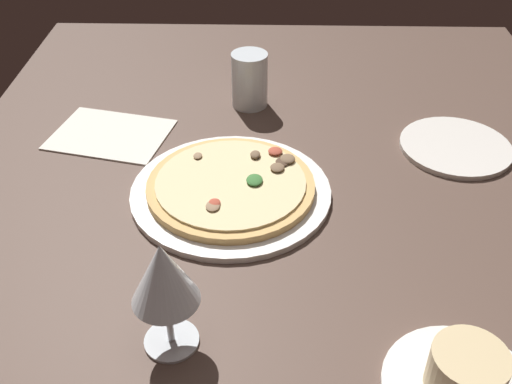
{
  "coord_description": "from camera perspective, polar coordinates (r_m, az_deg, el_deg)",
  "views": [
    {
      "loc": [
        67.42,
        -2.21,
        60.75
      ],
      "look_at": [
        -3.21,
        -3.96,
        7.0
      ],
      "focal_mm": 42.25,
      "sensor_mm": 36.0,
      "label": 1
    }
  ],
  "objects": [
    {
      "name": "dining_table",
      "position": [
        0.89,
        2.49,
        -3.84
      ],
      "size": [
        150.0,
        110.0,
        4.0
      ],
      "primitive_type": "cube",
      "color": "brown",
      "rests_on": "ground"
    },
    {
      "name": "paper_menu",
      "position": [
        1.1,
        -13.6,
        5.31
      ],
      "size": [
        18.96,
        22.65,
        0.3
      ],
      "primitive_type": "cube",
      "rotation": [
        0.0,
        0.0,
        -0.23
      ],
      "color": "silver",
      "rests_on": "dining_table"
    },
    {
      "name": "water_glass",
      "position": [
        1.15,
        -0.61,
        10.24
      ],
      "size": [
        6.82,
        6.82,
        10.41
      ],
      "color": "silver",
      "rests_on": "dining_table"
    },
    {
      "name": "ramekin_on_saucer",
      "position": [
        0.7,
        19.1,
        -16.38
      ],
      "size": [
        17.04,
        17.04,
        6.27
      ],
      "color": "silver",
      "rests_on": "dining_table"
    },
    {
      "name": "side_plate",
      "position": [
        1.09,
        18.36,
        4.09
      ],
      "size": [
        18.9,
        18.9,
        0.9
      ],
      "primitive_type": "cylinder",
      "color": "silver",
      "rests_on": "dining_table"
    },
    {
      "name": "wine_glass_far",
      "position": [
        0.66,
        -8.76,
        -7.97
      ],
      "size": [
        7.65,
        7.65,
        15.22
      ],
      "color": "silver",
      "rests_on": "dining_table"
    },
    {
      "name": "pizza_main",
      "position": [
        0.93,
        -2.36,
        0.36
      ],
      "size": [
        30.91,
        30.91,
        3.36
      ],
      "color": "white",
      "rests_on": "dining_table"
    }
  ]
}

